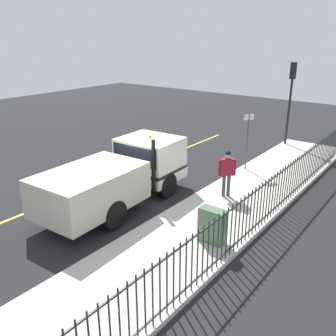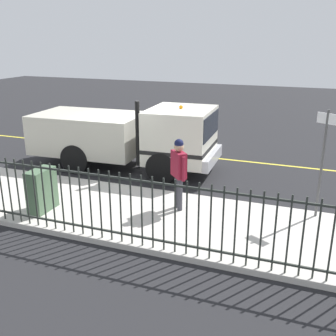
{
  "view_description": "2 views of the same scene",
  "coord_description": "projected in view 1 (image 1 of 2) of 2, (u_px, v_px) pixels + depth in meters",
  "views": [
    {
      "loc": [
        8.54,
        -8.94,
        5.87
      ],
      "look_at": [
        0.49,
        1.58,
        1.04
      ],
      "focal_mm": 39.22,
      "sensor_mm": 36.0,
      "label": 1
    },
    {
      "loc": [
        11.27,
        5.49,
        4.24
      ],
      "look_at": [
        1.45,
        1.75,
        0.77
      ],
      "focal_mm": 42.77,
      "sensor_mm": 36.0,
      "label": 2
    }
  ],
  "objects": [
    {
      "name": "work_truck",
      "position": [
        123.0,
        172.0,
        13.21
      ],
      "size": [
        2.5,
        6.27,
        2.44
      ],
      "rotation": [
        0.0,
        0.0,
        0.05
      ],
      "color": "silver",
      "rests_on": "ground"
    },
    {
      "name": "traffic_cone",
      "position": [
        56.0,
        194.0,
        13.46
      ],
      "size": [
        0.51,
        0.51,
        0.73
      ],
      "primitive_type": "cone",
      "color": "orange",
      "rests_on": "ground"
    },
    {
      "name": "ground_plane",
      "position": [
        132.0,
        203.0,
        13.55
      ],
      "size": [
        51.68,
        51.68,
        0.0
      ],
      "primitive_type": "plane",
      "color": "#232326",
      "rests_on": "ground"
    },
    {
      "name": "iron_fence",
      "position": [
        247.0,
        217.0,
        10.63
      ],
      "size": [
        0.04,
        20.0,
        1.54
      ],
      "color": "#2D332D",
      "rests_on": "sidewalk_slab"
    },
    {
      "name": "lane_marking",
      "position": [
        88.0,
        188.0,
        14.93
      ],
      "size": [
        0.12,
        21.14,
        0.01
      ],
      "primitive_type": "cube",
      "color": "yellow",
      "rests_on": "ground"
    },
    {
      "name": "worker_standing",
      "position": [
        227.0,
        169.0,
        13.5
      ],
      "size": [
        0.53,
        0.51,
        1.8
      ],
      "rotation": [
        0.0,
        0.0,
        -2.41
      ],
      "color": "maroon",
      "rests_on": "sidewalk_slab"
    },
    {
      "name": "utility_cabinet",
      "position": [
        212.0,
        225.0,
        10.65
      ],
      "size": [
        0.78,
        0.38,
        1.05
      ],
      "primitive_type": "cube",
      "color": "#4C6B4C",
      "rests_on": "sidewalk_slab"
    },
    {
      "name": "street_sign",
      "position": [
        248.0,
        135.0,
        16.19
      ],
      "size": [
        0.28,
        0.45,
        2.57
      ],
      "color": "#4C4C4C",
      "rests_on": "sidewalk_slab"
    },
    {
      "name": "traffic_light_near",
      "position": [
        291.0,
        87.0,
        19.52
      ],
      "size": [
        0.32,
        0.25,
        4.39
      ],
      "rotation": [
        0.0,
        0.0,
        3.27
      ],
      "color": "black",
      "rests_on": "sidewalk_slab"
    },
    {
      "name": "sidewalk_slab",
      "position": [
        203.0,
        227.0,
        11.76
      ],
      "size": [
        3.19,
        23.49,
        0.13
      ],
      "primitive_type": "cube",
      "color": "beige",
      "rests_on": "ground"
    }
  ]
}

